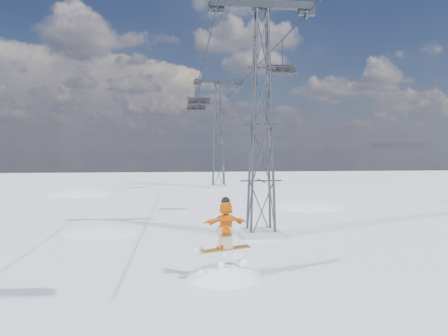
# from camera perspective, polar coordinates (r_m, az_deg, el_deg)

# --- Properties ---
(ground) EXTENTS (120.00, 120.00, 0.00)m
(ground) POSITION_cam_1_polar(r_m,az_deg,el_deg) (14.17, 7.57, -15.53)
(ground) COLOR white
(ground) RESTS_ON ground
(snow_terrain) EXTENTS (39.00, 37.00, 22.00)m
(snow_terrain) POSITION_cam_1_polar(r_m,az_deg,el_deg) (37.14, -8.20, -19.32)
(snow_terrain) COLOR white
(snow_terrain) RESTS_ON ground
(lift_tower_near) EXTENTS (5.20, 1.80, 11.43)m
(lift_tower_near) POSITION_cam_1_polar(r_m,az_deg,el_deg) (21.45, 4.90, 5.59)
(lift_tower_near) COLOR #999999
(lift_tower_near) RESTS_ON ground
(lift_tower_far) EXTENTS (5.20, 1.80, 11.43)m
(lift_tower_far) POSITION_cam_1_polar(r_m,az_deg,el_deg) (46.25, -0.74, 4.20)
(lift_tower_far) COLOR #999999
(lift_tower_far) RESTS_ON ground
(haul_cables) EXTENTS (4.46, 51.00, 0.06)m
(haul_cables) POSITION_cam_1_polar(r_m,az_deg,el_deg) (33.42, 1.26, 13.96)
(haul_cables) COLOR black
(haul_cables) RESTS_ON ground
(snowboarder_jump) EXTENTS (4.40, 4.40, 6.73)m
(snowboarder_jump) POSITION_cam_1_polar(r_m,az_deg,el_deg) (15.89, 0.12, -19.72)
(snowboarder_jump) COLOR white
(snowboarder_jump) RESTS_ON ground
(lift_chair_mid) EXTENTS (1.80, 0.52, 2.23)m
(lift_chair_mid) POSITION_cam_1_polar(r_m,az_deg,el_deg) (27.29, 7.59, 12.61)
(lift_chair_mid) COLOR black
(lift_chair_mid) RESTS_ON ground
(lift_chair_far) EXTENTS (2.14, 0.61, 2.65)m
(lift_chair_far) POSITION_cam_1_polar(r_m,az_deg,el_deg) (42.70, -3.30, 8.68)
(lift_chair_far) COLOR black
(lift_chair_far) RESTS_ON ground
(lift_chair_extra) EXTENTS (2.12, 0.61, 2.63)m
(lift_chair_extra) POSITION_cam_1_polar(r_m,az_deg,el_deg) (50.13, -3.64, 7.85)
(lift_chair_extra) COLOR black
(lift_chair_extra) RESTS_ON ground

